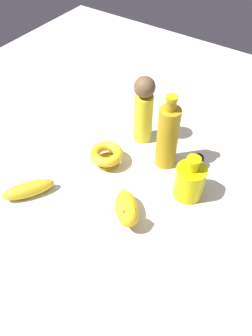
{
  "coord_description": "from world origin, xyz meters",
  "views": [
    {
      "loc": [
        -0.59,
        -0.4,
        0.82
      ],
      "look_at": [
        0.0,
        0.0,
        0.06
      ],
      "focal_mm": 36.95,
      "sensor_mm": 36.0,
      "label": 1
    }
  ],
  "objects_px": {
    "person_figure_adult": "(144,109)",
    "bowl": "(107,155)",
    "bottle_tall": "(167,137)",
    "cat_figurine": "(127,210)",
    "nail_polish_jar": "(197,162)",
    "bottle_short": "(190,181)",
    "banana": "(28,189)"
  },
  "relations": [
    {
      "from": "bowl",
      "to": "bottle_short",
      "type": "bearing_deg",
      "value": -83.76
    },
    {
      "from": "cat_figurine",
      "to": "nail_polish_jar",
      "type": "bearing_deg",
      "value": -13.87
    },
    {
      "from": "bottle_short",
      "to": "nail_polish_jar",
      "type": "xyz_separation_m",
      "value": [
        0.12,
        0.03,
        -0.04
      ]
    },
    {
      "from": "person_figure_adult",
      "to": "nail_polish_jar",
      "type": "height_order",
      "value": "person_figure_adult"
    },
    {
      "from": "bottle_tall",
      "to": "bowl",
      "type": "xyz_separation_m",
      "value": [
        -0.11,
        0.16,
        -0.08
      ]
    },
    {
      "from": "person_figure_adult",
      "to": "bowl",
      "type": "height_order",
      "value": "person_figure_adult"
    },
    {
      "from": "bottle_tall",
      "to": "cat_figurine",
      "type": "bearing_deg",
      "value": -175.32
    },
    {
      "from": "banana",
      "to": "bottle_tall",
      "type": "distance_m",
      "value": 0.45
    },
    {
      "from": "person_figure_adult",
      "to": "bowl",
      "type": "xyz_separation_m",
      "value": [
        -0.17,
        0.03,
        -0.09
      ]
    },
    {
      "from": "bowl",
      "to": "bottle_short",
      "type": "distance_m",
      "value": 0.28
    },
    {
      "from": "cat_figurine",
      "to": "banana",
      "type": "relative_size",
      "value": 0.85
    },
    {
      "from": "bowl",
      "to": "banana",
      "type": "bearing_deg",
      "value": 154.52
    },
    {
      "from": "nail_polish_jar",
      "to": "bowl",
      "type": "bearing_deg",
      "value": 121.21
    },
    {
      "from": "bowl",
      "to": "nail_polish_jar",
      "type": "bearing_deg",
      "value": -58.79
    },
    {
      "from": "person_figure_adult",
      "to": "banana",
      "type": "xyz_separation_m",
      "value": [
        -0.41,
        0.15,
        -0.11
      ]
    },
    {
      "from": "bottle_tall",
      "to": "banana",
      "type": "bearing_deg",
      "value": 142.11
    },
    {
      "from": "cat_figurine",
      "to": "banana",
      "type": "bearing_deg",
      "value": 108.13
    },
    {
      "from": "cat_figurine",
      "to": "bottle_short",
      "type": "relative_size",
      "value": 0.87
    },
    {
      "from": "bowl",
      "to": "bottle_tall",
      "type": "bearing_deg",
      "value": -55.39
    },
    {
      "from": "banana",
      "to": "cat_figurine",
      "type": "bearing_deg",
      "value": 141.74
    },
    {
      "from": "cat_figurine",
      "to": "bottle_short",
      "type": "distance_m",
      "value": 0.21
    },
    {
      "from": "banana",
      "to": "bowl",
      "type": "xyz_separation_m",
      "value": [
        0.24,
        -0.12,
        0.01
      ]
    },
    {
      "from": "person_figure_adult",
      "to": "bottle_tall",
      "type": "bearing_deg",
      "value": -116.11
    },
    {
      "from": "cat_figurine",
      "to": "nail_polish_jar",
      "type": "relative_size",
      "value": 3.0
    },
    {
      "from": "bowl",
      "to": "bottle_short",
      "type": "relative_size",
      "value": 0.71
    },
    {
      "from": "person_figure_adult",
      "to": "bottle_tall",
      "type": "relative_size",
      "value": 0.94
    },
    {
      "from": "nail_polish_jar",
      "to": "bottle_tall",
      "type": "bearing_deg",
      "value": 114.96
    },
    {
      "from": "bottle_tall",
      "to": "bottle_short",
      "type": "bearing_deg",
      "value": -122.1
    },
    {
      "from": "bottle_tall",
      "to": "person_figure_adult",
      "type": "bearing_deg",
      "value": 63.89
    },
    {
      "from": "banana",
      "to": "bottle_tall",
      "type": "bearing_deg",
      "value": 175.72
    },
    {
      "from": "bottle_tall",
      "to": "bottle_short",
      "type": "xyz_separation_m",
      "value": [
        -0.08,
        -0.12,
        -0.05
      ]
    },
    {
      "from": "person_figure_adult",
      "to": "bowl",
      "type": "relative_size",
      "value": 2.28
    }
  ]
}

